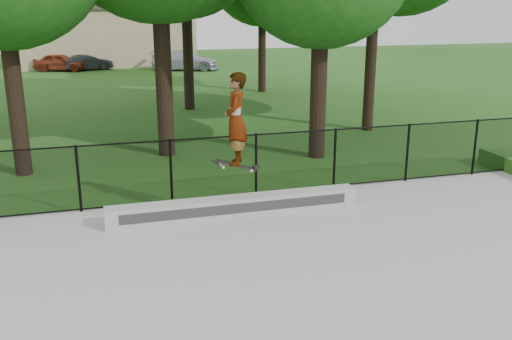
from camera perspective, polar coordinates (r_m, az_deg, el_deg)
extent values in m
plane|color=#254F16|center=(8.63, 11.41, -15.12)|extent=(100.00, 100.00, 0.00)
cube|color=#9D9E99|center=(8.62, 11.42, -14.95)|extent=(14.00, 12.00, 0.06)
cube|color=#B0B1AC|center=(12.24, -2.08, -3.65)|extent=(5.45, 0.40, 0.42)
imported|color=maroon|center=(41.32, -18.98, 10.15)|extent=(3.68, 2.32, 1.18)
imported|color=black|center=(41.26, -16.45, 10.28)|extent=(3.08, 1.76, 1.05)
imported|color=#A5ABBB|center=(39.98, -7.12, 10.82)|extent=(4.52, 2.98, 1.31)
cube|color=black|center=(11.77, -1.99, 0.51)|extent=(0.81, 0.23, 0.29)
imported|color=#9EB8D0|center=(11.55, -2.03, 5.10)|extent=(0.64, 0.79, 1.88)
cylinder|color=black|center=(12.89, -17.33, -0.84)|extent=(0.06, 0.06, 1.50)
cylinder|color=black|center=(12.98, -8.50, -0.14)|extent=(0.06, 0.06, 1.50)
cylinder|color=black|center=(13.37, 0.01, 0.54)|extent=(0.06, 0.06, 1.50)
cylinder|color=black|center=(14.04, 7.87, 1.16)|extent=(0.06, 0.06, 1.50)
cylinder|color=black|center=(14.95, 14.90, 1.69)|extent=(0.06, 0.06, 1.50)
cylinder|color=black|center=(16.06, 21.04, 2.14)|extent=(0.06, 0.06, 1.50)
cylinder|color=black|center=(13.20, 0.01, 3.55)|extent=(16.00, 0.04, 0.04)
cylinder|color=black|center=(13.58, 0.01, -2.30)|extent=(16.00, 0.04, 0.04)
cube|color=black|center=(13.37, 0.01, 0.54)|extent=(16.00, 0.01, 1.50)
cylinder|color=black|center=(16.22, -22.99, 7.24)|extent=(0.44, 0.44, 4.49)
cylinder|color=black|center=(17.18, -9.26, 10.08)|extent=(0.44, 0.44, 5.27)
cylinder|color=black|center=(16.88, 6.28, 8.50)|extent=(0.44, 0.44, 4.35)
cylinder|color=black|center=(20.87, 11.45, 11.34)|extent=(0.44, 0.44, 5.48)
cylinder|color=black|center=(24.86, -6.84, 11.96)|extent=(0.44, 0.44, 5.17)
cylinder|color=black|center=(29.81, 0.61, 12.13)|extent=(0.44, 0.44, 4.49)
cube|color=tan|center=(44.55, -14.50, 12.73)|extent=(12.00, 6.00, 4.00)
cube|color=#3F3833|center=(44.48, -14.70, 15.49)|extent=(12.40, 6.40, 0.30)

